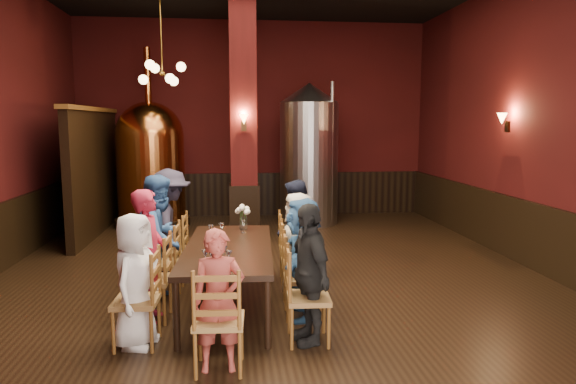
{
  "coord_description": "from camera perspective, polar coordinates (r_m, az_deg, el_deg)",
  "views": [
    {
      "loc": [
        -0.53,
        -7.1,
        2.2
      ],
      "look_at": [
        0.27,
        0.2,
        1.19
      ],
      "focal_mm": 32.0,
      "sensor_mm": 36.0,
      "label": 1
    }
  ],
  "objects": [
    {
      "name": "rose_vase",
      "position": [
        6.95,
        -5.01,
        -2.34
      ],
      "size": [
        0.2,
        0.2,
        0.35
      ],
      "color": "white",
      "rests_on": "dining_table"
    },
    {
      "name": "chair_3",
      "position": [
        7.23,
        -12.9,
        -6.31
      ],
      "size": [
        0.48,
        0.48,
        0.92
      ],
      "primitive_type": null,
      "rotation": [
        0.0,
        0.0,
        -1.62
      ],
      "color": "brown",
      "rests_on": "ground"
    },
    {
      "name": "person_7",
      "position": [
        7.09,
        0.75,
        -4.35
      ],
      "size": [
        0.51,
        0.75,
        1.41
      ],
      "primitive_type": "imported",
      "rotation": [
        0.0,
        0.0,
        4.44
      ],
      "color": "black",
      "rests_on": "ground"
    },
    {
      "name": "wine_glass_5",
      "position": [
        5.41,
        -7.12,
        -6.85
      ],
      "size": [
        0.07,
        0.07,
        0.17
      ],
      "primitive_type": null,
      "color": "white",
      "rests_on": "dining_table"
    },
    {
      "name": "wine_glass_6",
      "position": [
        6.77,
        -4.97,
        -3.84
      ],
      "size": [
        0.07,
        0.07,
        0.17
      ],
      "primitive_type": null,
      "color": "white",
      "rests_on": "dining_table"
    },
    {
      "name": "person_4",
      "position": [
        5.16,
        2.31,
        -9.02
      ],
      "size": [
        0.54,
        0.89,
        1.41
      ],
      "primitive_type": "imported",
      "rotation": [
        0.0,
        0.0,
        4.96
      ],
      "color": "black",
      "rests_on": "ground"
    },
    {
      "name": "chair_7",
      "position": [
        7.14,
        0.75,
        -6.28
      ],
      "size": [
        0.48,
        0.48,
        0.92
      ],
      "primitive_type": null,
      "rotation": [
        0.0,
        0.0,
        1.52
      ],
      "color": "brown",
      "rests_on": "ground"
    },
    {
      "name": "chair_1",
      "position": [
        5.97,
        -15.05,
        -9.39
      ],
      "size": [
        0.48,
        0.48,
        0.92
      ],
      "primitive_type": null,
      "rotation": [
        0.0,
        0.0,
        -1.62
      ],
      "color": "brown",
      "rests_on": "ground"
    },
    {
      "name": "chair_5",
      "position": [
        5.87,
        1.66,
        -9.43
      ],
      "size": [
        0.48,
        0.48,
        0.92
      ],
      "primitive_type": null,
      "rotation": [
        0.0,
        0.0,
        1.52
      ],
      "color": "brown",
      "rests_on": "ground"
    },
    {
      "name": "wainscot_right",
      "position": [
        8.57,
        25.59,
        -4.41
      ],
      "size": [
        0.08,
        9.9,
        1.0
      ],
      "primitive_type": "cube",
      "color": "black",
      "rests_on": "ground"
    },
    {
      "name": "person_3",
      "position": [
        7.16,
        -12.98,
        -3.77
      ],
      "size": [
        0.82,
        1.13,
        1.57
      ],
      "primitive_type": "imported",
      "rotation": [
        0.0,
        0.0,
        1.82
      ],
      "color": "black",
      "rests_on": "ground"
    },
    {
      "name": "wine_glass_4",
      "position": [
        5.96,
        -7.82,
        -5.48
      ],
      "size": [
        0.07,
        0.07,
        0.17
      ],
      "primitive_type": null,
      "color": "white",
      "rests_on": "dining_table"
    },
    {
      "name": "chair_8",
      "position": [
        4.71,
        -7.7,
        -13.92
      ],
      "size": [
        0.48,
        0.48,
        0.92
      ],
      "primitive_type": null,
      "rotation": [
        0.0,
        0.0,
        3.09
      ],
      "color": "brown",
      "rests_on": "ground"
    },
    {
      "name": "pendant_cluster",
      "position": [
        10.12,
        -13.8,
        12.69
      ],
      "size": [
        0.9,
        0.9,
        1.7
      ],
      "primitive_type": null,
      "color": "#A57226",
      "rests_on": "room"
    },
    {
      "name": "sconce_column",
      "position": [
        9.6,
        -4.94,
        7.78
      ],
      "size": [
        0.2,
        0.2,
        0.36
      ],
      "primitive_type": null,
      "rotation": [
        0.0,
        0.0,
        3.14
      ],
      "color": "black",
      "rests_on": "column"
    },
    {
      "name": "person_8",
      "position": [
        4.65,
        -7.74,
        -11.88
      ],
      "size": [
        0.47,
        0.32,
        1.28
      ],
      "primitive_type": "imported",
      "rotation": [
        0.0,
        0.0,
        6.31
      ],
      "color": "#AA4138",
      "rests_on": "ground"
    },
    {
      "name": "chair_4",
      "position": [
        5.23,
        2.3,
        -11.59
      ],
      "size": [
        0.48,
        0.48,
        0.92
      ],
      "primitive_type": null,
      "rotation": [
        0.0,
        0.0,
        1.52
      ],
      "color": "brown",
      "rests_on": "ground"
    },
    {
      "name": "chair_0",
      "position": [
        5.35,
        -16.53,
        -11.48
      ],
      "size": [
        0.48,
        0.48,
        0.92
      ],
      "primitive_type": null,
      "rotation": [
        0.0,
        0.0,
        -1.62
      ],
      "color": "brown",
      "rests_on": "ground"
    },
    {
      "name": "wine_glass_2",
      "position": [
        5.21,
        -6.6,
        -7.42
      ],
      "size": [
        0.07,
        0.07,
        0.17
      ],
      "primitive_type": null,
      "color": "white",
      "rests_on": "dining_table"
    },
    {
      "name": "copper_kettle",
      "position": [
        11.18,
        -15.0,
        3.19
      ],
      "size": [
        1.84,
        1.84,
        3.71
      ],
      "rotation": [
        0.0,
        0.0,
        0.41
      ],
      "color": "black",
      "rests_on": "ground"
    },
    {
      "name": "steel_vessel",
      "position": [
        11.08,
        2.35,
        4.23
      ],
      "size": [
        1.59,
        1.59,
        3.02
      ],
      "rotation": [
        0.0,
        0.0,
        -0.34
      ],
      "color": "#B2B2B7",
      "rests_on": "ground"
    },
    {
      "name": "person_6",
      "position": [
        6.44,
        1.16,
        -5.95
      ],
      "size": [
        0.47,
        0.68,
        1.33
      ],
      "primitive_type": "imported",
      "rotation": [
        0.0,
        0.0,
        4.79
      ],
      "color": "beige",
      "rests_on": "ground"
    },
    {
      "name": "person_5",
      "position": [
        5.8,
        1.67,
        -7.32
      ],
      "size": [
        0.54,
        1.3,
        1.37
      ],
      "primitive_type": "imported",
      "rotation": [
        0.0,
        0.0,
        4.61
      ],
      "color": "#326096",
      "rests_on": "ground"
    },
    {
      "name": "room",
      "position": [
        7.12,
        -2.02,
        8.22
      ],
      "size": [
        10.0,
        10.02,
        4.5
      ],
      "color": "black",
      "rests_on": "ground"
    },
    {
      "name": "chair_6",
      "position": [
        6.5,
        1.16,
        -7.71
      ],
      "size": [
        0.48,
        0.48,
        0.92
      ],
      "primitive_type": null,
      "rotation": [
        0.0,
        0.0,
        1.52
      ],
      "color": "brown",
      "rests_on": "ground"
    },
    {
      "name": "wine_glass_7",
      "position": [
        6.49,
        -8.57,
        -4.4
      ],
      "size": [
        0.07,
        0.07,
        0.17
      ],
      "primitive_type": null,
      "color": "white",
      "rests_on": "dining_table"
    },
    {
      "name": "wine_glass_1",
      "position": [
        5.25,
        -8.5,
        -7.32
      ],
      "size": [
        0.07,
        0.07,
        0.17
      ],
      "primitive_type": null,
      "color": "white",
      "rests_on": "dining_table"
    },
    {
      "name": "column",
      "position": [
        9.9,
        -4.99,
        8.07
      ],
      "size": [
        0.58,
        0.58,
        4.5
      ],
      "primitive_type": "cube",
      "color": "#460F0F",
      "rests_on": "ground"
    },
    {
      "name": "wine_glass_0",
      "position": [
        5.27,
        -9.17,
        -7.27
      ],
      "size": [
        0.07,
        0.07,
        0.17
      ],
      "primitive_type": null,
      "color": "white",
      "rests_on": "dining_table"
    },
    {
      "name": "person_0",
      "position": [
        5.29,
        -16.62,
        -9.39
      ],
      "size": [
        0.58,
        0.74,
        1.33
      ],
      "primitive_type": "imported",
      "rotation": [
        0.0,
        0.0,
        1.29
      ],
      "color": "white",
      "rests_on": "ground"
    },
    {
      "name": "person_1",
      "position": [
        5.9,
        -15.15,
        -6.81
      ],
      "size": [
        0.38,
        0.56,
        1.47
      ],
      "primitive_type": "imported",
      "rotation": [
        0.0,
        0.0,
        1.51
      ],
      "color": "maroon",
      "rests_on": "ground"
    },
    {
      "name": "chair_2",
      "position": [
        6.59,
        -13.88,
        -7.71
      ],
      "size": [
        0.48,
        0.48,
        0.92
      ],
      "primitive_type": null,
      "rotation": [
        0.0,
        0.0,
        -1.62
      ],
      "color": "brown",
      "rests_on": "ground"
    },
    {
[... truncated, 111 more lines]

